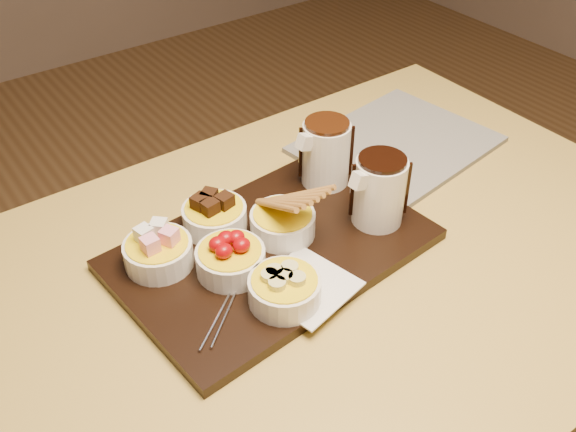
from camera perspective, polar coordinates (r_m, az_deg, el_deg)
dining_table at (r=1.04m, az=2.68°, el=-7.96°), size 1.20×0.80×0.75m
serving_board at (r=0.98m, az=-1.43°, el=-2.99°), size 0.48×0.34×0.02m
napkin at (r=0.90m, az=1.64°, el=-6.24°), size 0.14×0.14×0.00m
bowl_marshmallows at (r=0.95m, az=-11.43°, el=-3.30°), size 0.10×0.10×0.04m
bowl_cake at (r=1.00m, az=-6.53°, el=-0.15°), size 0.10×0.10×0.04m
bowl_strawberries at (r=0.92m, az=-5.12°, el=-3.99°), size 0.10×0.10×0.04m
bowl_biscotti at (r=0.98m, az=-0.47°, el=-0.70°), size 0.10×0.10×0.04m
bowl_bananas at (r=0.87m, az=-0.31°, el=-6.63°), size 0.10×0.10×0.04m
pitcher_dark_chocolate at (r=0.99m, az=8.11°, el=2.17°), size 0.09×0.09×0.11m
pitcher_milk_chocolate at (r=1.07m, az=3.38°, el=5.54°), size 0.09×0.09×0.11m
fondue_skewers at (r=0.91m, az=-4.63°, el=-5.79°), size 0.18×0.23×0.01m
newspaper at (r=1.24m, az=9.63°, el=6.28°), size 0.37×0.32×0.01m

